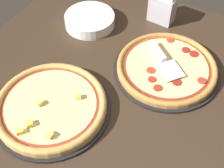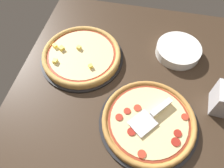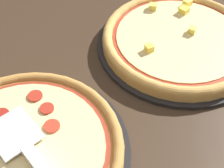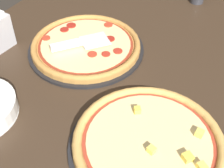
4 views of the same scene
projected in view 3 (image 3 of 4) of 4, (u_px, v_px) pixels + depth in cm
name	position (u px, v px, depth cm)	size (l,w,h in cm)	color
ground_plane	(61.00, 124.00, 66.72)	(140.70, 109.44, 3.60)	#38281C
pizza_pan_front	(23.00, 154.00, 59.27)	(41.24, 41.24, 1.00)	black
pizza_front	(21.00, 149.00, 57.97)	(38.77, 38.77, 2.60)	#B77F3D
pizza_pan_back	(178.00, 45.00, 80.43)	(41.45, 41.45, 1.00)	black
pizza_back	(179.00, 39.00, 78.85)	(38.96, 38.96, 4.05)	tan
serving_spatula	(33.00, 157.00, 54.56)	(19.33, 17.15, 2.00)	silver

